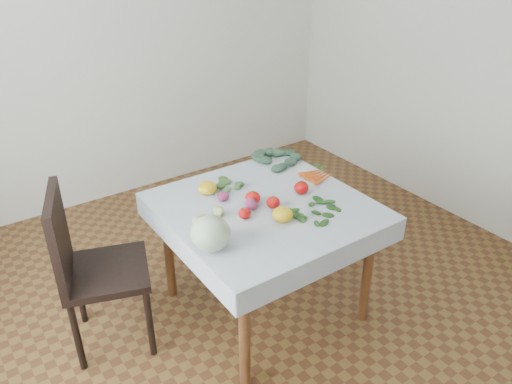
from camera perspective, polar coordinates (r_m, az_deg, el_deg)
ground at (r=3.33m, az=0.95°, el=-12.81°), size 4.00×4.00×0.00m
back_wall at (r=4.36m, az=-14.99°, el=16.45°), size 4.00×0.04×2.70m
table at (r=2.94m, az=1.05°, el=-3.22°), size 1.00×1.00×0.75m
tablecloth at (r=2.89m, az=1.07°, el=-1.54°), size 1.12×1.12×0.01m
chair at (r=2.89m, az=-18.78°, el=-7.55°), size 0.57×0.57×1.00m
cabbage at (r=2.48m, az=-5.24°, el=-4.72°), size 0.21×0.21×0.18m
tomato_a at (r=2.75m, az=-1.30°, el=-2.44°), size 0.08×0.08×0.06m
tomato_b at (r=2.88m, az=-0.36°, el=-0.67°), size 0.11×0.11×0.08m
tomato_c at (r=2.84m, az=1.97°, el=-1.20°), size 0.10×0.10×0.07m
tomato_d at (r=3.00m, az=5.21°, el=0.50°), size 0.10×0.10×0.08m
heirloom_back at (r=3.00m, az=-5.57°, el=0.49°), size 0.15×0.15×0.08m
heirloom_front at (r=2.72m, az=3.05°, el=-2.59°), size 0.15×0.15×0.08m
onion_a at (r=2.92m, az=-3.80°, el=-0.50°), size 0.09×0.09×0.06m
onion_b at (r=2.83m, az=-0.56°, el=-1.40°), size 0.09×0.09×0.06m
tomatillo_cluster at (r=2.72m, az=-4.88°, el=-2.97°), size 0.14×0.12×0.05m
carrot_bunch at (r=3.21m, az=7.04°, el=1.88°), size 0.19×0.18×0.03m
kale_bunch at (r=3.41m, az=2.71°, el=3.91°), size 0.33×0.30×0.04m
basil_bunch at (r=2.82m, az=7.11°, el=-2.28°), size 0.28×0.24×0.01m
dill_bunch at (r=3.07m, az=-4.05°, el=0.66°), size 0.24×0.18×0.02m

